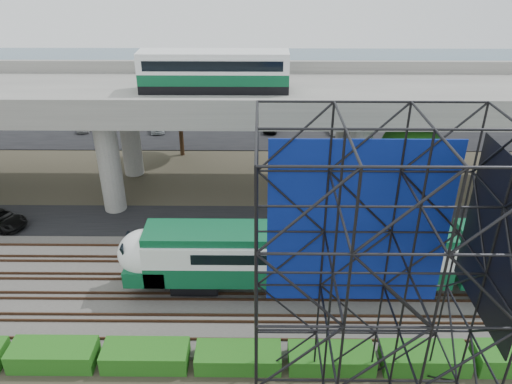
{
  "coord_description": "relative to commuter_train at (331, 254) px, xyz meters",
  "views": [
    {
      "loc": [
        2.14,
        -23.83,
        20.99
      ],
      "look_at": [
        1.86,
        6.0,
        5.15
      ],
      "focal_mm": 35.0,
      "sensor_mm": 36.0,
      "label": 1
    }
  ],
  "objects": [
    {
      "name": "hedge_strip",
      "position": [
        -5.6,
        -6.3,
        -2.32
      ],
      "size": [
        34.6,
        1.8,
        1.2
      ],
      "color": "#165914",
      "rests_on": "ground"
    },
    {
      "name": "scaffold_tower",
      "position": [
        -0.09,
        -9.98,
        4.59
      ],
      "size": [
        9.36,
        6.36,
        15.0
      ],
      "color": "black",
      "rests_on": "ground"
    },
    {
      "name": "commuter_train",
      "position": [
        0.0,
        0.0,
        0.0
      ],
      "size": [
        29.3,
        3.06,
        4.3
      ],
      "color": "black",
      "rests_on": "rail_tracks"
    },
    {
      "name": "rail_tracks",
      "position": [
        -6.61,
        -0.0,
        -2.6
      ],
      "size": [
        90.0,
        9.52,
        0.16
      ],
      "color": "#472D1E",
      "rests_on": "ballast_bed"
    },
    {
      "name": "harbor_water",
      "position": [
        -6.61,
        54.0,
        -2.87
      ],
      "size": [
        140.0,
        40.0,
        0.03
      ],
      "primitive_type": "cube",
      "color": "slate",
      "rests_on": "ground"
    },
    {
      "name": "trees",
      "position": [
        -11.28,
        14.17,
        2.69
      ],
      "size": [
        40.94,
        16.94,
        7.69
      ],
      "color": "#382314",
      "rests_on": "ground"
    },
    {
      "name": "service_road",
      "position": [
        -6.61,
        8.5,
        -2.84
      ],
      "size": [
        90.0,
        5.0,
        0.08
      ],
      "primitive_type": "cube",
      "color": "black",
      "rests_on": "ground"
    },
    {
      "name": "ground",
      "position": [
        -6.61,
        -2.0,
        -2.88
      ],
      "size": [
        140.0,
        140.0,
        0.0
      ],
      "primitive_type": "plane",
      "color": "#474233",
      "rests_on": "ground"
    },
    {
      "name": "overpass",
      "position": [
        -6.73,
        14.0,
        5.33
      ],
      "size": [
        80.0,
        12.0,
        12.4
      ],
      "color": "#9E9B93",
      "rests_on": "ground"
    },
    {
      "name": "parking_lot",
      "position": [
        -6.61,
        32.0,
        -2.84
      ],
      "size": [
        90.0,
        18.0,
        0.08
      ],
      "primitive_type": "cube",
      "color": "black",
      "rests_on": "ground"
    },
    {
      "name": "ballast_bed",
      "position": [
        -6.61,
        0.0,
        -2.78
      ],
      "size": [
        90.0,
        12.0,
        0.2
      ],
      "primitive_type": "cube",
      "color": "slate",
      "rests_on": "ground"
    },
    {
      "name": "parked_cars",
      "position": [
        -5.45,
        31.6,
        -2.19
      ],
      "size": [
        38.73,
        9.5,
        1.31
      ],
      "color": "silver",
      "rests_on": "parking_lot"
    }
  ]
}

